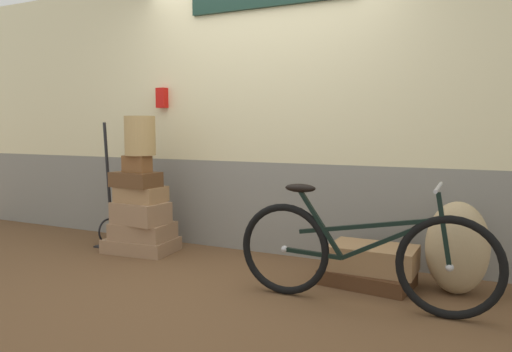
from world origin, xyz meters
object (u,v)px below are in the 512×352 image
(suitcase_5, at_px, (137,164))
(wicker_basket, at_px, (140,136))
(suitcase_3, at_px, (141,194))
(suitcase_6, at_px, (367,277))
(suitcase_1, at_px, (143,231))
(suitcase_4, at_px, (136,179))
(burlap_sack, at_px, (457,248))
(suitcase_7, at_px, (373,258))
(suitcase_2, at_px, (141,213))
(bicycle, at_px, (360,254))
(luggage_trolley, at_px, (120,215))
(suitcase_0, at_px, (141,245))

(suitcase_5, relative_size, wicker_basket, 0.67)
(suitcase_3, relative_size, wicker_basket, 1.16)
(suitcase_3, height_order, suitcase_5, suitcase_5)
(suitcase_6, bearing_deg, suitcase_1, -174.33)
(suitcase_4, bearing_deg, burlap_sack, 6.31)
(suitcase_4, distance_m, suitcase_7, 2.27)
(suitcase_2, distance_m, wicker_basket, 0.72)
(suitcase_1, xyz_separation_m, wicker_basket, (0.01, -0.02, 0.90))
(suitcase_3, xyz_separation_m, wicker_basket, (0.01, -0.01, 0.55))
(suitcase_5, xyz_separation_m, bicycle, (2.22, -0.43, -0.50))
(burlap_sack, bearing_deg, suitcase_4, -177.71)
(suitcase_3, bearing_deg, suitcase_2, -68.76)
(wicker_basket, relative_size, luggage_trolley, 0.30)
(suitcase_5, bearing_deg, suitcase_6, 2.85)
(suitcase_1, height_order, suitcase_2, suitcase_2)
(suitcase_0, xyz_separation_m, suitcase_5, (0.01, -0.04, 0.78))
(luggage_trolley, distance_m, burlap_sack, 3.14)
(suitcase_5, xyz_separation_m, burlap_sack, (2.78, 0.11, -0.51))
(suitcase_7, bearing_deg, suitcase_2, -178.25)
(suitcase_4, relative_size, wicker_basket, 1.20)
(suitcase_0, bearing_deg, suitcase_2, -54.92)
(suitcase_0, distance_m, suitcase_1, 0.14)
(suitcase_7, height_order, luggage_trolley, luggage_trolley)
(suitcase_2, height_order, suitcase_6, suitcase_2)
(suitcase_2, height_order, luggage_trolley, luggage_trolley)
(suitcase_0, height_order, suitcase_4, suitcase_4)
(suitcase_4, distance_m, burlap_sack, 2.82)
(suitcase_2, bearing_deg, suitcase_4, -153.12)
(suitcase_4, distance_m, bicycle, 2.30)
(suitcase_5, relative_size, luggage_trolley, 0.20)
(wicker_basket, bearing_deg, suitcase_5, -140.33)
(suitcase_4, bearing_deg, bicycle, -6.79)
(suitcase_6, bearing_deg, suitcase_2, -173.41)
(suitcase_1, bearing_deg, suitcase_3, -120.74)
(suitcase_2, height_order, suitcase_3, suitcase_3)
(suitcase_6, relative_size, burlap_sack, 0.98)
(suitcase_0, xyz_separation_m, suitcase_6, (2.17, -0.03, -0.01))
(bicycle, bearing_deg, suitcase_1, 167.83)
(suitcase_1, xyz_separation_m, burlap_sack, (2.76, 0.06, 0.13))
(suitcase_1, height_order, suitcase_7, suitcase_7)
(suitcase_5, bearing_deg, suitcase_7, 3.56)
(suitcase_0, relative_size, burlap_sack, 0.96)
(suitcase_0, bearing_deg, suitcase_5, -86.96)
(suitcase_7, relative_size, burlap_sack, 0.94)
(suitcase_3, height_order, suitcase_7, suitcase_3)
(suitcase_2, relative_size, suitcase_6, 0.76)
(suitcase_1, bearing_deg, suitcase_5, -115.05)
(suitcase_1, bearing_deg, burlap_sack, -2.89)
(luggage_trolley, bearing_deg, suitcase_4, -23.89)
(bicycle, bearing_deg, suitcase_6, 97.32)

